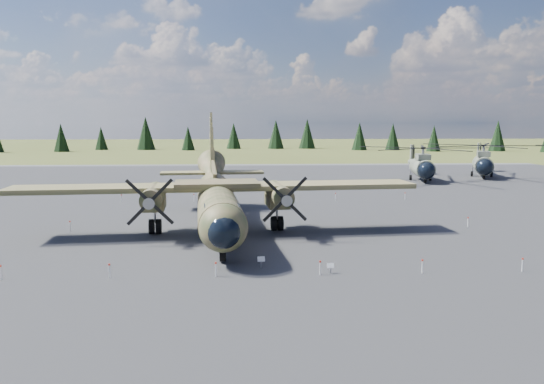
{
  "coord_description": "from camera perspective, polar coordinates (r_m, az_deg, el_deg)",
  "views": [
    {
      "loc": [
        -2.35,
        -43.06,
        8.72
      ],
      "look_at": [
        0.03,
        2.0,
        2.85
      ],
      "focal_mm": 35.0,
      "sensor_mm": 36.0,
      "label": 1
    }
  ],
  "objects": [
    {
      "name": "transport_plane",
      "position": [
        43.14,
        -6.0,
        -0.25
      ],
      "size": [
        31.67,
        28.68,
        10.42
      ],
      "rotation": [
        0.0,
        0.0,
        0.09
      ],
      "color": "#384224",
      "rests_on": "ground"
    },
    {
      "name": "ground",
      "position": [
        43.99,
        0.1,
        -4.01
      ],
      "size": [
        500.0,
        500.0,
        0.0
      ],
      "primitive_type": "plane",
      "color": "#555C28",
      "rests_on": "ground"
    },
    {
      "name": "info_placard_right",
      "position": [
        31.35,
        6.31,
        -7.99
      ],
      "size": [
        0.41,
        0.18,
        0.63
      ],
      "rotation": [
        0.0,
        0.0,
        0.04
      ],
      "color": "gray",
      "rests_on": "ground"
    },
    {
      "name": "barrier_fence",
      "position": [
        43.8,
        -0.5,
        -3.39
      ],
      "size": [
        33.12,
        29.62,
        0.85
      ],
      "color": "silver",
      "rests_on": "ground"
    },
    {
      "name": "info_placard_left",
      "position": [
        32.37,
        -1.17,
        -7.36
      ],
      "size": [
        0.46,
        0.23,
        0.7
      ],
      "rotation": [
        0.0,
        0.0,
        0.11
      ],
      "color": "gray",
      "rests_on": "ground"
    },
    {
      "name": "helicopter_mid",
      "position": [
        91.88,
        21.77,
        3.81
      ],
      "size": [
        26.98,
        26.98,
        5.33
      ],
      "rotation": [
        0.0,
        0.0,
        -0.36
      ],
      "color": "slate",
      "rests_on": "ground"
    },
    {
      "name": "apron",
      "position": [
        53.82,
        -0.48,
        -1.91
      ],
      "size": [
        120.0,
        120.0,
        0.04
      ],
      "primitive_type": "cube",
      "color": "#5B5C60",
      "rests_on": "ground"
    },
    {
      "name": "helicopter_near",
      "position": [
        82.94,
        15.86,
        3.65
      ],
      "size": [
        23.51,
        25.35,
        5.17
      ],
      "rotation": [
        0.0,
        0.0,
        -0.17
      ],
      "color": "slate",
      "rests_on": "ground"
    },
    {
      "name": "treeline",
      "position": [
        43.69,
        3.91,
        2.11
      ],
      "size": [
        286.74,
        287.02,
        10.96
      ],
      "color": "black",
      "rests_on": "ground"
    }
  ]
}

